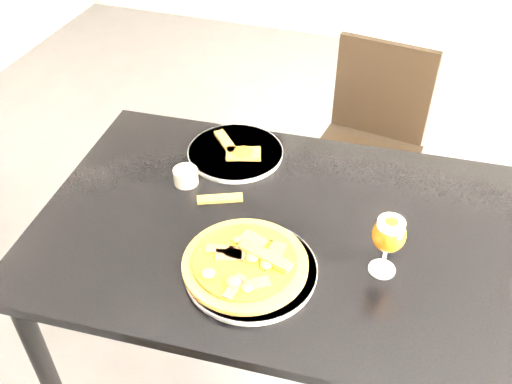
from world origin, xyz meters
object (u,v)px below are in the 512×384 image
(dining_table, at_px, (275,249))
(beer_glass, at_px, (389,235))
(chair_far, at_px, (367,145))
(pizza, at_px, (246,263))

(dining_table, distance_m, beer_glass, 0.35)
(chair_far, height_order, pizza, chair_far)
(dining_table, height_order, chair_far, chair_far)
(chair_far, distance_m, pizza, 1.06)
(dining_table, relative_size, pizza, 4.32)
(chair_far, height_order, beer_glass, beer_glass)
(pizza, xyz_separation_m, beer_glass, (0.30, 0.10, 0.09))
(chair_far, bearing_deg, beer_glass, -72.31)
(dining_table, distance_m, chair_far, 0.86)
(dining_table, relative_size, chair_far, 1.49)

